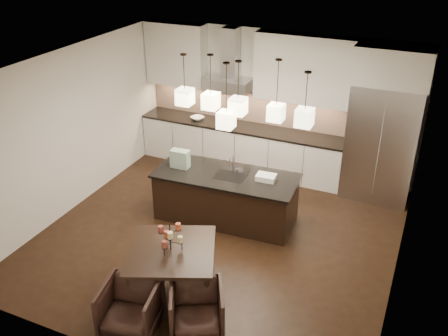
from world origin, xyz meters
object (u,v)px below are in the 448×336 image
at_px(island_body, 226,198).
at_px(dining_table, 172,270).
at_px(refrigerator, 381,142).
at_px(armchair_left, 130,307).
at_px(armchair_right, 197,308).

height_order(island_body, dining_table, island_body).
distance_m(refrigerator, island_body, 2.96).
height_order(armchair_left, armchair_right, armchair_left).
xyz_separation_m(island_body, armchair_right, (0.69, -2.48, -0.10)).
distance_m(dining_table, armchair_right, 0.79).
distance_m(island_body, armchair_right, 2.58).
bearing_deg(armchair_right, refrigerator, 43.09).
distance_m(island_body, dining_table, 1.99).
height_order(island_body, armchair_right, island_body).
bearing_deg(island_body, refrigerator, 36.66).
bearing_deg(armchair_right, island_body, 77.96).
relative_size(refrigerator, armchair_left, 3.03).
relative_size(dining_table, armchair_left, 1.63).
bearing_deg(armchair_left, armchair_right, 11.19).
bearing_deg(armchair_left, refrigerator, 52.13).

